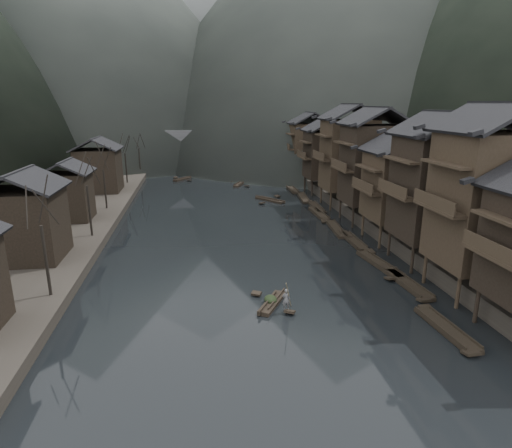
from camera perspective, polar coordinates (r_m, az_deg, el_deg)
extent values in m
plane|color=black|center=(34.22, 1.08, -10.12)|extent=(300.00, 300.00, 0.00)
cube|color=#2D2823|center=(82.15, 21.19, 4.92)|extent=(40.00, 200.00, 1.80)
cube|color=#2D2823|center=(77.82, -30.72, 2.97)|extent=(40.00, 200.00, 1.20)
cylinder|color=black|center=(34.20, 27.35, -9.64)|extent=(0.30, 0.30, 2.90)
cylinder|color=black|center=(35.81, 30.99, -9.03)|extent=(0.30, 0.30, 2.90)
cube|color=#31261B|center=(30.32, 29.60, -3.93)|extent=(1.20, 5.70, 0.25)
cylinder|color=#31261B|center=(35.82, 25.35, -8.24)|extent=(0.30, 0.30, 2.90)
cylinder|color=#31261B|center=(39.56, 21.60, -5.56)|extent=(0.30, 0.30, 2.90)
cylinder|color=#31261B|center=(37.37, 28.91, -7.73)|extent=(0.30, 0.30, 2.90)
cylinder|color=#31261B|center=(40.96, 24.96, -5.22)|extent=(0.30, 0.30, 2.90)
cube|color=#31261B|center=(37.57, 28.49, 2.80)|extent=(7.00, 6.00, 10.29)
cube|color=#31261B|center=(35.46, 23.17, 1.91)|extent=(1.20, 5.70, 0.25)
cylinder|color=black|center=(41.34, 20.12, -4.49)|extent=(0.30, 0.30, 2.90)
cylinder|color=black|center=(45.37, 17.32, -2.45)|extent=(0.30, 0.30, 2.90)
cylinder|color=black|center=(42.69, 23.39, -4.20)|extent=(0.30, 0.30, 2.90)
cylinder|color=black|center=(46.60, 20.38, -2.25)|extent=(0.30, 0.30, 2.90)
cube|color=black|center=(43.33, 23.04, 4.46)|extent=(7.00, 6.00, 9.53)
cube|color=#31261B|center=(41.50, 18.22, 3.81)|extent=(1.20, 5.70, 0.25)
cylinder|color=#31261B|center=(47.26, 16.20, -1.62)|extent=(0.30, 0.30, 2.90)
cylinder|color=#31261B|center=(51.48, 14.05, -0.04)|extent=(0.30, 0.30, 2.90)
cylinder|color=#31261B|center=(48.44, 19.17, -1.46)|extent=(0.30, 0.30, 2.90)
cylinder|color=#31261B|center=(52.56, 16.83, 0.07)|extent=(0.30, 0.30, 2.90)
cube|color=#31261B|center=(49.53, 18.80, 4.84)|extent=(7.00, 6.00, 7.28)
cube|color=#31261B|center=(47.93, 14.48, 4.40)|extent=(1.20, 5.70, 0.25)
cylinder|color=black|center=(54.34, 12.81, 0.87)|extent=(0.30, 0.30, 2.90)
cylinder|color=black|center=(58.70, 11.17, 2.08)|extent=(0.30, 0.30, 2.90)
cylinder|color=black|center=(55.37, 15.47, 0.97)|extent=(0.30, 0.30, 2.90)
cylinder|color=black|center=(59.66, 13.66, 2.15)|extent=(0.30, 0.30, 2.90)
cube|color=black|center=(56.49, 15.30, 7.67)|extent=(7.00, 6.00, 9.75)
cube|color=#31261B|center=(55.10, 11.41, 7.21)|extent=(1.20, 5.70, 0.25)
cylinder|color=#31261B|center=(62.57, 9.92, 2.99)|extent=(0.30, 0.30, 2.90)
cylinder|color=#31261B|center=(67.04, 8.67, 3.91)|extent=(0.30, 0.30, 2.90)
cylinder|color=#31261B|center=(63.47, 12.28, 3.05)|extent=(0.30, 0.30, 2.90)
cylinder|color=#31261B|center=(67.88, 10.89, 3.95)|extent=(0.30, 0.30, 2.90)
cube|color=#31261B|center=(64.76, 12.17, 9.00)|extent=(7.00, 6.00, 10.08)
cube|color=#31261B|center=(63.55, 8.72, 8.59)|extent=(1.20, 5.70, 0.25)
cylinder|color=black|center=(71.93, 7.48, 4.76)|extent=(0.30, 0.30, 2.90)
cylinder|color=black|center=(76.48, 6.53, 5.46)|extent=(0.30, 0.30, 2.90)
cylinder|color=black|center=(72.71, 9.58, 4.80)|extent=(0.30, 0.30, 2.90)
cylinder|color=black|center=(77.22, 8.51, 5.49)|extent=(0.30, 0.30, 2.90)
cube|color=black|center=(74.29, 9.47, 9.11)|extent=(7.00, 6.00, 7.83)
cube|color=#31261B|center=(73.23, 6.43, 8.82)|extent=(1.20, 5.70, 0.25)
cylinder|color=#31261B|center=(83.36, 5.28, 6.35)|extent=(0.30, 0.30, 2.90)
cylinder|color=#31261B|center=(87.97, 4.56, 6.87)|extent=(0.30, 0.30, 2.90)
cylinder|color=#31261B|center=(84.03, 7.12, 6.38)|extent=(0.30, 0.30, 2.90)
cylinder|color=#31261B|center=(88.61, 6.31, 6.89)|extent=(0.30, 0.30, 2.90)
cube|color=#31261B|center=(85.71, 7.05, 10.30)|extent=(7.00, 6.00, 8.49)
cube|color=#31261B|center=(84.80, 4.39, 10.03)|extent=(1.20, 5.70, 0.25)
cube|color=black|center=(44.49, -28.28, 0.22)|extent=(6.00, 6.00, 6.50)
cube|color=black|center=(57.56, -23.68, 3.62)|extent=(5.00, 5.00, 5.80)
cube|color=black|center=(74.72, -20.22, 6.91)|extent=(6.50, 6.50, 6.80)
cylinder|color=black|center=(35.63, -27.44, -4.08)|extent=(0.24, 0.24, 5.48)
cylinder|color=black|center=(49.73, -21.93, 1.90)|extent=(0.24, 0.24, 5.54)
cylinder|color=black|center=(62.03, -19.26, 4.67)|extent=(0.24, 0.24, 5.38)
cylinder|color=black|center=(81.35, -16.72, 7.34)|extent=(0.24, 0.24, 5.29)
cylinder|color=black|center=(91.85, -15.79, 8.24)|extent=(0.24, 0.24, 5.05)
cube|color=black|center=(32.64, 23.99, -12.68)|extent=(1.46, 6.21, 0.30)
cube|color=black|center=(32.56, 24.03, -12.40)|extent=(1.51, 6.09, 0.10)
cube|color=black|center=(34.88, 21.71, -10.28)|extent=(0.98, 0.81, 0.33)
cube|color=black|center=(30.39, 26.71, -14.95)|extent=(0.98, 0.81, 0.33)
cube|color=black|center=(38.82, 19.54, -7.59)|extent=(1.56, 6.54, 0.30)
cube|color=black|center=(38.75, 19.56, -7.34)|extent=(1.61, 6.42, 0.10)
cube|color=black|center=(41.41, 17.88, -5.74)|extent=(0.99, 0.86, 0.34)
cube|color=black|center=(36.20, 21.49, -9.28)|extent=(0.99, 0.86, 0.34)
cube|color=black|center=(42.56, 16.13, -5.20)|extent=(1.99, 7.25, 0.30)
cube|color=black|center=(42.50, 16.15, -4.97)|extent=(2.03, 7.12, 0.10)
cube|color=black|center=(45.61, 14.92, -3.50)|extent=(1.04, 0.99, 0.35)
cube|color=black|center=(39.48, 17.57, -6.79)|extent=(1.04, 0.99, 0.35)
cube|color=black|center=(48.90, 12.82, -2.21)|extent=(1.17, 6.29, 0.30)
cube|color=black|center=(48.85, 12.83, -2.01)|extent=(1.22, 6.17, 0.10)
cube|color=black|center=(51.54, 11.62, -1.04)|extent=(0.94, 0.78, 0.33)
cube|color=black|center=(46.22, 14.18, -3.18)|extent=(0.94, 0.78, 0.33)
cube|color=black|center=(53.09, 10.60, -0.64)|extent=(1.73, 7.36, 0.30)
cube|color=black|center=(53.04, 10.61, -0.46)|extent=(1.77, 7.22, 0.10)
cube|color=black|center=(56.14, 9.19, 0.48)|extent=(1.01, 0.97, 0.36)
cube|color=black|center=(50.01, 12.20, -1.60)|extent=(1.01, 0.97, 0.36)
cube|color=black|center=(59.65, 8.38, 1.29)|extent=(1.22, 6.80, 0.30)
cube|color=black|center=(59.61, 8.38, 1.46)|extent=(1.27, 6.66, 0.10)
cube|color=black|center=(62.66, 7.60, 2.16)|extent=(0.95, 0.85, 0.35)
cube|color=black|center=(56.60, 9.25, 0.60)|extent=(0.95, 0.85, 0.35)
cube|color=black|center=(63.78, 7.97, 2.26)|extent=(1.40, 6.83, 0.30)
cube|color=black|center=(63.74, 7.98, 2.42)|extent=(1.45, 6.69, 0.10)
cube|color=black|center=(66.76, 7.10, 3.03)|extent=(0.97, 0.87, 0.35)
cube|color=black|center=(60.76, 8.95, 1.67)|extent=(0.97, 0.87, 0.35)
cube|color=black|center=(69.93, 6.28, 3.52)|extent=(1.85, 7.49, 0.30)
cube|color=black|center=(69.90, 6.28, 3.67)|extent=(1.89, 7.34, 0.10)
cube|color=black|center=(73.18, 5.32, 4.21)|extent=(1.02, 1.00, 0.36)
cube|color=black|center=(66.66, 7.34, 3.00)|extent=(1.02, 1.00, 0.36)
cube|color=black|center=(76.03, 4.90, 4.56)|extent=(1.13, 6.20, 0.30)
cube|color=black|center=(76.00, 4.90, 4.69)|extent=(1.18, 6.07, 0.10)
cube|color=black|center=(78.85, 4.43, 5.08)|extent=(0.94, 0.77, 0.33)
cube|color=black|center=(73.17, 5.41, 4.21)|extent=(0.94, 0.77, 0.33)
cube|color=black|center=(81.94, 4.44, 5.39)|extent=(1.95, 6.44, 0.30)
cube|color=black|center=(81.90, 4.44, 5.51)|extent=(1.98, 6.32, 0.10)
cube|color=black|center=(84.73, 3.73, 5.85)|extent=(1.03, 0.90, 0.33)
cube|color=black|center=(79.11, 5.21, 5.10)|extent=(1.03, 0.90, 0.33)
cube|color=black|center=(86.64, 3.47, 5.98)|extent=(1.86, 7.17, 0.30)
cube|color=black|center=(86.61, 3.47, 6.10)|extent=(1.90, 7.04, 0.10)
cube|color=black|center=(89.81, 2.80, 6.44)|extent=(1.02, 0.97, 0.35)
cube|color=black|center=(83.43, 4.19, 5.68)|extent=(1.02, 0.97, 0.35)
cube|color=black|center=(67.90, 1.87, 3.24)|extent=(4.19, 5.24, 0.30)
cube|color=black|center=(67.86, 1.87, 3.39)|extent=(4.17, 5.17, 0.10)
cube|color=black|center=(70.31, 2.86, 3.78)|extent=(1.11, 1.08, 0.32)
cube|color=black|center=(65.46, 0.80, 2.89)|extent=(1.11, 1.08, 0.32)
cube|color=black|center=(81.47, -2.16, 5.37)|extent=(3.08, 5.47, 0.30)
cube|color=black|center=(81.43, -2.16, 5.49)|extent=(3.08, 5.39, 0.10)
cube|color=black|center=(83.73, -3.05, 5.74)|extent=(1.05, 0.96, 0.31)
cube|color=black|center=(79.17, -1.23, 5.17)|extent=(1.05, 0.96, 0.31)
cube|color=black|center=(87.86, -9.80, 5.92)|extent=(3.66, 4.44, 0.30)
cube|color=black|center=(87.83, -9.80, 6.03)|extent=(3.64, 4.40, 0.10)
cube|color=black|center=(89.70, -10.66, 6.17)|extent=(1.04, 0.99, 0.30)
cube|color=black|center=(85.98, -8.91, 5.84)|extent=(1.04, 0.99, 0.30)
cube|color=black|center=(106.00, -2.18, 7.82)|extent=(3.20, 5.04, 0.30)
cube|color=black|center=(105.98, -2.18, 7.91)|extent=(3.20, 4.97, 0.10)
cube|color=black|center=(108.05, -2.89, 8.04)|extent=(1.05, 0.95, 0.30)
cube|color=black|center=(103.94, -1.44, 7.74)|extent=(1.05, 0.95, 0.30)
cube|color=#4C4C4F|center=(102.77, -5.48, 11.46)|extent=(40.00, 6.00, 1.60)
cube|color=#4C4C4F|center=(99.99, -5.42, 12.09)|extent=(40.00, 0.50, 1.00)
cube|color=#4C4C4F|center=(105.37, -5.58, 12.27)|extent=(40.00, 0.50, 1.00)
cube|color=#4C4C4F|center=(103.42, -13.28, 8.91)|extent=(3.20, 6.00, 6.40)
cube|color=#4C4C4F|center=(103.03, -7.95, 9.15)|extent=(3.20, 6.00, 6.40)
cube|color=#4C4C4F|center=(103.47, -2.90, 9.31)|extent=(3.20, 6.00, 6.40)
cube|color=#4C4C4F|center=(104.77, 2.35, 9.40)|extent=(3.20, 6.00, 6.40)
cone|color=gray|center=(245.53, -7.72, 27.49)|extent=(320.00, 320.00, 129.90)
cube|color=black|center=(33.48, 2.18, -10.47)|extent=(2.84, 4.02, 0.30)
cube|color=black|center=(33.40, 2.18, -10.19)|extent=(2.83, 3.97, 0.10)
cube|color=black|center=(34.80, 0.05, -9.13)|extent=(0.92, 0.83, 0.28)
cube|color=black|center=(32.10, 4.51, -11.45)|extent=(0.92, 0.83, 0.28)
ellipsoid|color=black|center=(33.37, 1.96, -9.46)|extent=(0.99, 1.29, 0.59)
imported|color=slate|center=(31.94, 4.04, -9.64)|extent=(0.62, 0.42, 1.67)
cylinder|color=#8C7A51|center=(31.02, 4.49, -5.58)|extent=(1.02, 2.34, 3.16)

